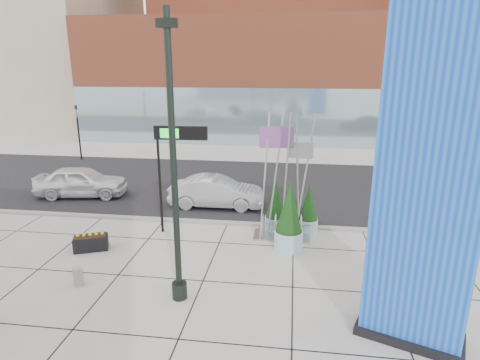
# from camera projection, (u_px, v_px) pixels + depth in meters

# --- Properties ---
(ground) EXTENTS (160.00, 160.00, 0.00)m
(ground) POSITION_uv_depth(u_px,v_px,m) (182.00, 265.00, 14.59)
(ground) COLOR #9E9991
(ground) RESTS_ON ground
(street_asphalt) EXTENTS (80.00, 12.00, 0.02)m
(street_asphalt) POSITION_uv_depth(u_px,v_px,m) (227.00, 185.00, 24.10)
(street_asphalt) COLOR black
(street_asphalt) RESTS_ON ground
(curb_edge) EXTENTS (80.00, 0.30, 0.12)m
(curb_edge) POSITION_uv_depth(u_px,v_px,m) (206.00, 222.00, 18.38)
(curb_edge) COLOR gray
(curb_edge) RESTS_ON ground
(tower_podium) EXTENTS (34.00, 10.00, 11.00)m
(tower_podium) POSITION_uv_depth(u_px,v_px,m) (265.00, 80.00, 38.60)
(tower_podium) COLOR #AD4E32
(tower_podium) RESTS_ON ground
(tower_glass_front) EXTENTS (34.00, 0.60, 5.00)m
(tower_glass_front) POSITION_uv_depth(u_px,v_px,m) (261.00, 117.00, 34.88)
(tower_glass_front) COLOR #8CA5B2
(tower_glass_front) RESTS_ON ground
(blue_pylon) EXTENTS (2.91, 2.08, 8.86)m
(blue_pylon) POSITION_uv_depth(u_px,v_px,m) (429.00, 185.00, 9.52)
(blue_pylon) COLOR blue
(blue_pylon) RESTS_ON ground
(lamp_post) EXTENTS (0.53, 0.47, 8.48)m
(lamp_post) POSITION_uv_depth(u_px,v_px,m) (175.00, 193.00, 11.57)
(lamp_post) COLOR black
(lamp_post) RESTS_ON ground
(public_art_sculpture) EXTENTS (2.34, 1.19, 5.29)m
(public_art_sculpture) POSITION_uv_depth(u_px,v_px,m) (283.00, 205.00, 16.61)
(public_art_sculpture) COLOR #AEB1B3
(public_art_sculpture) RESTS_ON ground
(concrete_bollard) EXTENTS (0.32, 0.32, 0.63)m
(concrete_bollard) POSITION_uv_depth(u_px,v_px,m) (78.00, 277.00, 13.17)
(concrete_bollard) COLOR gray
(concrete_bollard) RESTS_ON ground
(overhead_street_sign) EXTENTS (2.18, 0.28, 4.62)m
(overhead_street_sign) POSITION_uv_depth(u_px,v_px,m) (176.00, 142.00, 16.24)
(overhead_street_sign) COLOR black
(overhead_street_sign) RESTS_ON ground
(round_planter_east) EXTENTS (0.87, 0.87, 2.18)m
(round_planter_east) POSITION_uv_depth(u_px,v_px,m) (308.00, 210.00, 17.14)
(round_planter_east) COLOR #9CCCD2
(round_planter_east) RESTS_ON ground
(round_planter_mid) EXTENTS (0.91, 0.91, 2.27)m
(round_planter_mid) POSITION_uv_depth(u_px,v_px,m) (276.00, 207.00, 17.31)
(round_planter_mid) COLOR #9CCCD2
(round_planter_mid) RESTS_ON ground
(round_planter_west) EXTENTS (1.12, 1.12, 2.81)m
(round_planter_west) POSITION_uv_depth(u_px,v_px,m) (289.00, 218.00, 15.45)
(round_planter_west) COLOR #9CCCD2
(round_planter_west) RESTS_ON ground
(box_planter_north) EXTENTS (1.42, 1.06, 0.70)m
(box_planter_north) POSITION_uv_depth(u_px,v_px,m) (91.00, 242.00, 15.70)
(box_planter_north) COLOR black
(box_planter_north) RESTS_ON ground
(car_white_west) EXTENTS (5.08, 2.67, 1.65)m
(car_white_west) POSITION_uv_depth(u_px,v_px,m) (81.00, 182.00, 21.89)
(car_white_west) COLOR white
(car_white_west) RESTS_ON ground
(car_silver_mid) EXTENTS (4.74, 1.73, 1.55)m
(car_silver_mid) POSITION_uv_depth(u_px,v_px,m) (216.00, 192.00, 20.27)
(car_silver_mid) COLOR #ABADB3
(car_silver_mid) RESTS_ON ground
(car_dark_east) EXTENTS (5.24, 2.70, 1.45)m
(car_dark_east) POSITION_uv_depth(u_px,v_px,m) (426.00, 176.00, 23.29)
(car_dark_east) COLOR black
(car_dark_east) RESTS_ON ground
(traffic_signal) EXTENTS (0.15, 0.18, 4.10)m
(traffic_signal) POSITION_uv_depth(u_px,v_px,m) (78.00, 130.00, 29.73)
(traffic_signal) COLOR black
(traffic_signal) RESTS_ON ground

